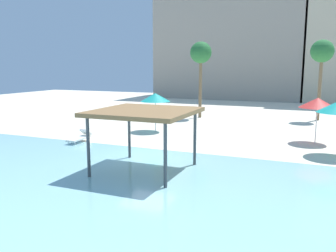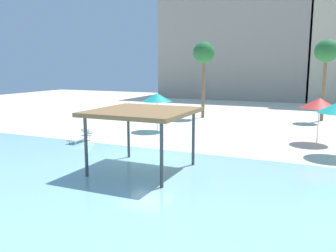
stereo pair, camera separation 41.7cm
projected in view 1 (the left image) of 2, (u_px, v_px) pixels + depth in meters
ground_plane at (147, 156)px, 18.36m from camera, size 80.00×80.00×0.00m
lagoon_water at (87, 187)px, 13.58m from camera, size 44.00×13.50×0.04m
shade_pavilion at (144, 114)px, 15.34m from camera, size 4.17×4.17×2.75m
beach_umbrella_red_0 at (318, 103)px, 21.28m from camera, size 2.18×2.18×2.74m
beach_umbrella_teal_3 at (155, 97)px, 25.16m from camera, size 2.13×2.13×2.71m
lounge_chair_2 at (80, 137)px, 21.67m from camera, size 0.65×1.91×0.74m
palm_tree_0 at (322, 53)px, 29.61m from camera, size 1.90×1.90×6.80m
palm_tree_1 at (201, 55)px, 31.28m from camera, size 1.90×1.90×6.74m
hotel_block_0 at (231, 47)px, 52.10m from camera, size 20.42×10.49×14.87m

